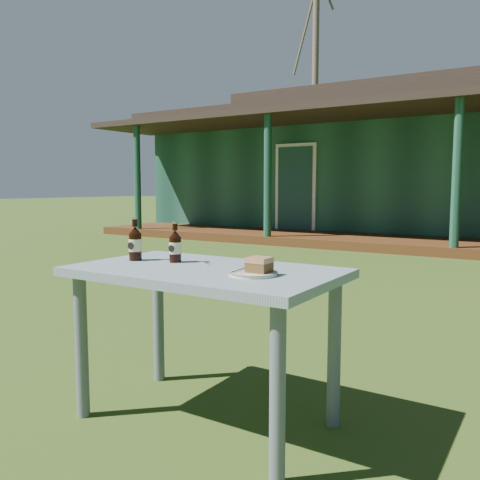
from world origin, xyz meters
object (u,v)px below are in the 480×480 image
Objects in this scene: plate at (253,273)px; cola_bottle_far at (135,243)px; cafe_table at (205,290)px; cola_bottle_near at (175,246)px; cake_slice at (259,265)px.

plate is 0.72m from cola_bottle_far.
cola_bottle_near is (-0.22, 0.06, 0.18)m from cafe_table.
cake_slice is 0.43× the size of cola_bottle_far.
cola_bottle_far is at bearing -164.55° from cola_bottle_near.
cola_bottle_near is at bearing 169.28° from cake_slice.
plate is at bearing -4.13° from cola_bottle_far.
cake_slice is 0.74m from cola_bottle_far.
plate is at bearing -8.88° from cafe_table.
cola_bottle_far is (-0.21, -0.06, 0.01)m from cola_bottle_near.
plate reaches higher than cafe_table.
cake_slice reaches higher than plate.
cafe_table is 6.06× the size of cola_bottle_near.
cafe_table is 13.04× the size of cake_slice.
cola_bottle_near is at bearing 167.84° from plate.
plate is 2.22× the size of cake_slice.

